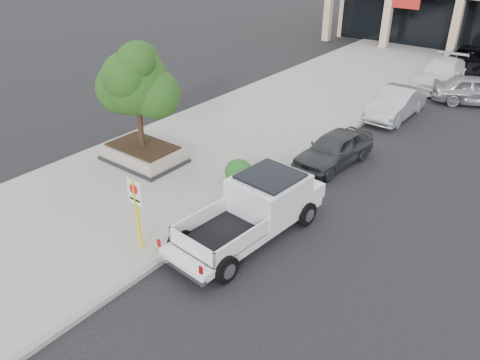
# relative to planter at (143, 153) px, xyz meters

# --- Properties ---
(ground) EXTENTS (120.00, 120.00, 0.00)m
(ground) POSITION_rel_planter_xyz_m (6.74, -2.24, -0.48)
(ground) COLOR black
(ground) RESTS_ON ground
(sidewalk) EXTENTS (8.00, 52.00, 0.15)m
(sidewalk) POSITION_rel_planter_xyz_m (1.24, 3.76, -0.40)
(sidewalk) COLOR gray
(sidewalk) RESTS_ON ground
(curb) EXTENTS (0.20, 52.00, 0.15)m
(curb) POSITION_rel_planter_xyz_m (5.19, 3.76, -0.40)
(curb) COLOR gray
(curb) RESTS_ON ground
(planter) EXTENTS (3.20, 2.20, 0.68)m
(planter) POSITION_rel_planter_xyz_m (0.00, 0.00, 0.00)
(planter) COLOR black
(planter) RESTS_ON sidewalk
(planter_tree) EXTENTS (2.90, 2.55, 4.00)m
(planter_tree) POSITION_rel_planter_xyz_m (0.13, 0.15, 2.94)
(planter_tree) COLOR black
(planter_tree) RESTS_ON planter
(no_parking_sign) EXTENTS (0.55, 0.09, 2.30)m
(no_parking_sign) POSITION_rel_planter_xyz_m (4.34, -4.00, 1.16)
(no_parking_sign) COLOR yellow
(no_parking_sign) RESTS_ON sidewalk
(hedge) EXTENTS (1.10, 0.99, 0.93)m
(hedge) POSITION_rel_planter_xyz_m (4.22, 0.90, 0.14)
(hedge) COLOR #154B19
(hedge) RESTS_ON sidewalk
(pickup_truck) EXTENTS (2.60, 5.93, 1.82)m
(pickup_truck) POSITION_rel_planter_xyz_m (6.39, -1.48, 0.43)
(pickup_truck) COLOR white
(pickup_truck) RESTS_ON ground
(curb_car_a) EXTENTS (2.06, 4.17, 1.37)m
(curb_car_a) POSITION_rel_planter_xyz_m (6.10, 4.69, 0.21)
(curb_car_a) COLOR #2F3234
(curb_car_a) RESTS_ON ground
(curb_car_b) EXTENTS (1.64, 4.51, 1.48)m
(curb_car_b) POSITION_rel_planter_xyz_m (6.04, 11.32, 0.26)
(curb_car_b) COLOR #ABAFB3
(curb_car_b) RESTS_ON ground
(curb_car_c) EXTENTS (2.60, 5.60, 1.58)m
(curb_car_c) POSITION_rel_planter_xyz_m (6.21, 17.85, 0.32)
(curb_car_c) COLOR white
(curb_car_c) RESTS_ON ground
(curb_car_d) EXTENTS (2.92, 5.81, 1.58)m
(curb_car_d) POSITION_rel_planter_xyz_m (6.63, 22.18, 0.31)
(curb_car_d) COLOR black
(curb_car_d) RESTS_ON ground
(lot_car_a) EXTENTS (4.92, 3.46, 1.55)m
(lot_car_a) POSITION_rel_planter_xyz_m (8.74, 15.91, 0.30)
(lot_car_a) COLOR #95979D
(lot_car_a) RESTS_ON ground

